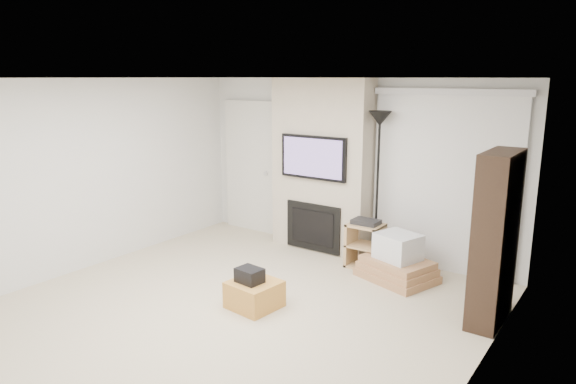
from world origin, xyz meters
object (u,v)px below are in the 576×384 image
Objects in this scene: ottoman at (254,294)px; box_stack at (397,262)px; bookshelf at (495,239)px; av_stand at (365,242)px; floor_lamp at (379,144)px.

box_stack is at bearing 59.78° from ottoman.
bookshelf reaches higher than box_stack.
box_stack is (0.97, 1.67, 0.08)m from ottoman.
box_stack is (0.53, -0.16, -0.12)m from av_stand.
av_stand is 0.57m from box_stack.
av_stand is at bearing 76.56° from ottoman.
floor_lamp reaches higher than ottoman.
floor_lamp is 1.15× the size of bookshelf.
floor_lamp is 1.57m from box_stack.
ottoman is at bearing -103.44° from av_stand.
bookshelf is at bearing -21.69° from box_stack.
box_stack is at bearing -40.82° from floor_lamp.
ottoman is 2.63m from floor_lamp.
floor_lamp is 2.14m from bookshelf.
ottoman is 2.62m from bookshelf.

